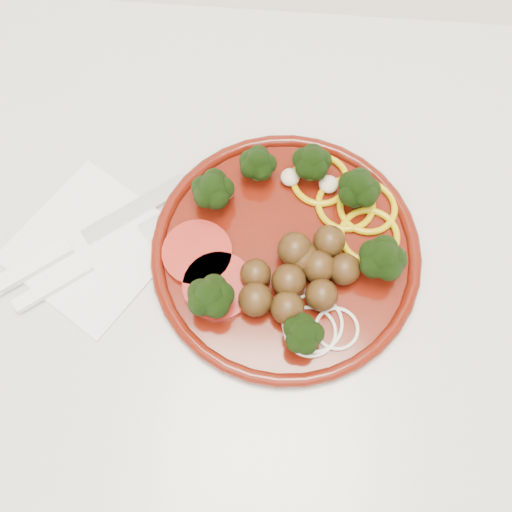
# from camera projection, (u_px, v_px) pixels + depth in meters

# --- Properties ---
(counter) EXTENTS (2.40, 0.60, 0.90)m
(counter) POSITION_uv_depth(u_px,v_px,m) (205.00, 336.00, 1.10)
(counter) COLOR silver
(counter) RESTS_ON ground
(plate) EXTENTS (0.28, 0.28, 0.06)m
(plate) POSITION_uv_depth(u_px,v_px,m) (289.00, 248.00, 0.65)
(plate) COLOR #4A0E06
(plate) RESTS_ON counter
(napkin) EXTENTS (0.20, 0.20, 0.00)m
(napkin) POSITION_uv_depth(u_px,v_px,m) (93.00, 246.00, 0.67)
(napkin) COLOR white
(napkin) RESTS_ON counter
(knife) EXTENTS (0.19, 0.16, 0.01)m
(knife) POSITION_uv_depth(u_px,v_px,m) (65.00, 249.00, 0.66)
(knife) COLOR silver
(knife) RESTS_ON napkin
(fork) EXTENTS (0.17, 0.14, 0.01)m
(fork) POSITION_uv_depth(u_px,v_px,m) (75.00, 273.00, 0.65)
(fork) COLOR white
(fork) RESTS_ON napkin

